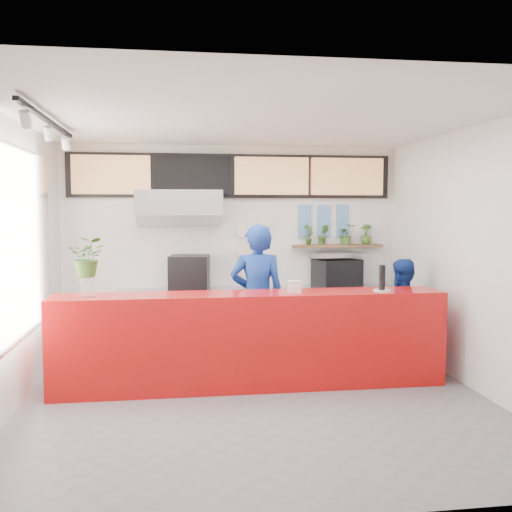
# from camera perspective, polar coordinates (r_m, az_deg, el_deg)

# --- Properties ---
(floor) EXTENTS (5.00, 5.00, 0.00)m
(floor) POSITION_cam_1_polar(r_m,az_deg,el_deg) (6.43, -0.01, -13.98)
(floor) COLOR slate
(floor) RESTS_ON ground
(ceiling) EXTENTS (5.00, 5.00, 0.00)m
(ceiling) POSITION_cam_1_polar(r_m,az_deg,el_deg) (6.16, -0.01, 13.49)
(ceiling) COLOR silver
(wall_back) EXTENTS (5.00, 0.00, 5.00)m
(wall_back) POSITION_cam_1_polar(r_m,az_deg,el_deg) (8.59, -2.34, 0.96)
(wall_back) COLOR white
(wall_back) RESTS_ON ground
(wall_left) EXTENTS (0.00, 5.00, 5.00)m
(wall_left) POSITION_cam_1_polar(r_m,az_deg,el_deg) (6.27, -23.25, -0.79)
(wall_left) COLOR white
(wall_left) RESTS_ON ground
(wall_right) EXTENTS (0.00, 5.00, 5.00)m
(wall_right) POSITION_cam_1_polar(r_m,az_deg,el_deg) (6.92, 20.95, -0.24)
(wall_right) COLOR white
(wall_right) RESTS_ON ground
(service_counter) EXTENTS (4.50, 0.60, 1.10)m
(service_counter) POSITION_cam_1_polar(r_m,az_deg,el_deg) (6.66, -0.50, -8.40)
(service_counter) COLOR #B40D0C
(service_counter) RESTS_ON ground
(cream_band) EXTENTS (5.00, 0.02, 0.80)m
(cream_band) POSITION_cam_1_polar(r_m,az_deg,el_deg) (8.58, -2.36, 8.31)
(cream_band) COLOR beige
(cream_band) RESTS_ON wall_back
(prep_bench) EXTENTS (1.80, 0.60, 0.90)m
(prep_bench) POSITION_cam_1_polar(r_m,az_deg,el_deg) (8.38, -7.59, -6.41)
(prep_bench) COLOR #B2B5BA
(prep_bench) RESTS_ON ground
(panini_oven) EXTENTS (0.62, 0.62, 0.49)m
(panini_oven) POSITION_cam_1_polar(r_m,az_deg,el_deg) (8.28, -6.68, -1.65)
(panini_oven) COLOR black
(panini_oven) RESTS_ON prep_bench
(extraction_hood) EXTENTS (1.20, 0.70, 0.35)m
(extraction_hood) POSITION_cam_1_polar(r_m,az_deg,el_deg) (8.18, -7.72, 5.30)
(extraction_hood) COLOR #B2B5BA
(extraction_hood) RESTS_ON ceiling
(hood_lip) EXTENTS (1.20, 0.69, 0.31)m
(hood_lip) POSITION_cam_1_polar(r_m,az_deg,el_deg) (8.18, -7.71, 3.90)
(hood_lip) COLOR #B2B5BA
(hood_lip) RESTS_ON ceiling
(right_bench) EXTENTS (1.80, 0.60, 0.90)m
(right_bench) POSITION_cam_1_polar(r_m,az_deg,el_deg) (8.71, 7.81, -5.99)
(right_bench) COLOR #B2B5BA
(right_bench) RESTS_ON ground
(espresso_machine) EXTENTS (0.74, 0.61, 0.41)m
(espresso_machine) POSITION_cam_1_polar(r_m,az_deg,el_deg) (8.62, 8.09, -1.69)
(espresso_machine) COLOR black
(espresso_machine) RESTS_ON right_bench
(espresso_tray) EXTENTS (0.74, 0.51, 0.07)m
(espresso_tray) POSITION_cam_1_polar(r_m,az_deg,el_deg) (8.59, 8.11, 0.15)
(espresso_tray) COLOR #A2A6A9
(espresso_tray) RESTS_ON espresso_machine
(herb_shelf) EXTENTS (1.40, 0.18, 0.04)m
(herb_shelf) POSITION_cam_1_polar(r_m,az_deg,el_deg) (8.80, 8.15, 1.01)
(herb_shelf) COLOR brown
(herb_shelf) RESTS_ON wall_back
(menu_board_far_left) EXTENTS (1.10, 0.10, 0.55)m
(menu_board_far_left) POSITION_cam_1_polar(r_m,az_deg,el_deg) (8.47, -14.26, 7.88)
(menu_board_far_left) COLOR tan
(menu_board_far_left) RESTS_ON wall_back
(menu_board_mid_left) EXTENTS (1.10, 0.10, 0.55)m
(menu_board_mid_left) POSITION_cam_1_polar(r_m,az_deg,el_deg) (8.43, -6.32, 8.01)
(menu_board_mid_left) COLOR black
(menu_board_mid_left) RESTS_ON wall_back
(menu_board_mid_right) EXTENTS (1.10, 0.10, 0.55)m
(menu_board_mid_right) POSITION_cam_1_polar(r_m,az_deg,el_deg) (8.54, 1.56, 7.99)
(menu_board_mid_right) COLOR tan
(menu_board_mid_right) RESTS_ON wall_back
(menu_board_far_right) EXTENTS (1.10, 0.10, 0.55)m
(menu_board_far_right) POSITION_cam_1_polar(r_m,az_deg,el_deg) (8.81, 9.09, 7.84)
(menu_board_far_right) COLOR tan
(menu_board_far_right) RESTS_ON wall_back
(soffit) EXTENTS (4.80, 0.04, 0.65)m
(soffit) POSITION_cam_1_polar(r_m,az_deg,el_deg) (8.54, -2.34, 7.99)
(soffit) COLOR black
(soffit) RESTS_ON wall_back
(window_pane) EXTENTS (0.04, 2.20, 1.90)m
(window_pane) POSITION_cam_1_polar(r_m,az_deg,el_deg) (6.54, -22.37, 1.20)
(window_pane) COLOR silver
(window_pane) RESTS_ON wall_left
(window_frame) EXTENTS (0.03, 2.30, 2.00)m
(window_frame) POSITION_cam_1_polar(r_m,az_deg,el_deg) (6.54, -22.20, 1.21)
(window_frame) COLOR #B2B5BA
(window_frame) RESTS_ON wall_left
(track_rail) EXTENTS (0.05, 2.40, 0.04)m
(track_rail) POSITION_cam_1_polar(r_m,az_deg,el_deg) (6.22, -20.04, 12.57)
(track_rail) COLOR black
(track_rail) RESTS_ON ceiling
(dec_plate_a) EXTENTS (0.24, 0.03, 0.24)m
(dec_plate_a) POSITION_cam_1_polar(r_m,az_deg,el_deg) (8.56, -1.33, 2.63)
(dec_plate_a) COLOR silver
(dec_plate_a) RESTS_ON wall_back
(dec_plate_b) EXTENTS (0.24, 0.03, 0.24)m
(dec_plate_b) POSITION_cam_1_polar(r_m,az_deg,el_deg) (8.61, 0.66, 1.98)
(dec_plate_b) COLOR silver
(dec_plate_b) RESTS_ON wall_back
(dec_plate_c) EXTENTS (0.24, 0.03, 0.24)m
(dec_plate_c) POSITION_cam_1_polar(r_m,az_deg,el_deg) (8.58, -1.32, 0.63)
(dec_plate_c) COLOR silver
(dec_plate_c) RESTS_ON wall_back
(dec_plate_d) EXTENTS (0.24, 0.03, 0.24)m
(dec_plate_d) POSITION_cam_1_polar(r_m,az_deg,el_deg) (8.61, 0.99, 3.64)
(dec_plate_d) COLOR silver
(dec_plate_d) RESTS_ON wall_back
(photo_frame_a) EXTENTS (0.20, 0.02, 0.25)m
(photo_frame_a) POSITION_cam_1_polar(r_m,az_deg,el_deg) (8.73, 4.88, 4.30)
(photo_frame_a) COLOR #598CBF
(photo_frame_a) RESTS_ON wall_back
(photo_frame_b) EXTENTS (0.20, 0.02, 0.25)m
(photo_frame_b) POSITION_cam_1_polar(r_m,az_deg,el_deg) (8.80, 6.79, 4.28)
(photo_frame_b) COLOR #598CBF
(photo_frame_b) RESTS_ON wall_back
(photo_frame_c) EXTENTS (0.20, 0.02, 0.25)m
(photo_frame_c) POSITION_cam_1_polar(r_m,az_deg,el_deg) (8.88, 8.67, 4.27)
(photo_frame_c) COLOR #598CBF
(photo_frame_c) RESTS_ON wall_back
(photo_frame_d) EXTENTS (0.20, 0.02, 0.25)m
(photo_frame_d) POSITION_cam_1_polar(r_m,az_deg,el_deg) (8.73, 4.87, 2.66)
(photo_frame_d) COLOR #598CBF
(photo_frame_d) RESTS_ON wall_back
(photo_frame_e) EXTENTS (0.20, 0.02, 0.25)m
(photo_frame_e) POSITION_cam_1_polar(r_m,az_deg,el_deg) (8.81, 6.78, 2.66)
(photo_frame_e) COLOR #598CBF
(photo_frame_e) RESTS_ON wall_back
(photo_frame_f) EXTENTS (0.20, 0.02, 0.25)m
(photo_frame_f) POSITION_cam_1_polar(r_m,az_deg,el_deg) (8.89, 8.65, 2.65)
(photo_frame_f) COLOR #598CBF
(photo_frame_f) RESTS_ON wall_back
(staff_center) EXTENTS (0.74, 0.54, 1.88)m
(staff_center) POSITION_cam_1_polar(r_m,az_deg,el_deg) (7.17, 0.14, -4.29)
(staff_center) COLOR navy
(staff_center) RESTS_ON ground
(staff_right) EXTENTS (0.85, 0.77, 1.42)m
(staff_right) POSITION_cam_1_polar(r_m,az_deg,el_deg) (7.70, 14.24, -5.55)
(staff_right) COLOR navy
(staff_right) RESTS_ON ground
(herb_a) EXTENTS (0.20, 0.17, 0.32)m
(herb_a) POSITION_cam_1_polar(r_m,az_deg,el_deg) (8.67, 5.27, 2.16)
(herb_a) COLOR #345D20
(herb_a) RESTS_ON herb_shelf
(herb_b) EXTENTS (0.18, 0.15, 0.30)m
(herb_b) POSITION_cam_1_polar(r_m,az_deg,el_deg) (8.73, 6.75, 2.11)
(herb_b) COLOR #345D20
(herb_b) RESTS_ON herb_shelf
(herb_c) EXTENTS (0.29, 0.25, 0.31)m
(herb_c) POSITION_cam_1_polar(r_m,az_deg,el_deg) (8.83, 9.03, 2.15)
(herb_c) COLOR #345D20
(herb_c) RESTS_ON herb_shelf
(herb_d) EXTENTS (0.22, 0.21, 0.31)m
(herb_d) POSITION_cam_1_polar(r_m,az_deg,el_deg) (8.92, 10.94, 2.16)
(herb_d) COLOR #345D20
(herb_d) RESTS_ON herb_shelf
(glass_vase) EXTENTS (0.23, 0.23, 0.21)m
(glass_vase) POSITION_cam_1_polar(r_m,az_deg,el_deg) (6.50, -16.38, -3.02)
(glass_vase) COLOR silver
(glass_vase) RESTS_ON service_counter
(basil_vase) EXTENTS (0.42, 0.38, 0.44)m
(basil_vase) POSITION_cam_1_polar(r_m,az_deg,el_deg) (6.47, -16.45, -0.09)
(basil_vase) COLOR #345D20
(basil_vase) RESTS_ON glass_vase
(napkin_holder) EXTENTS (0.17, 0.12, 0.14)m
(napkin_holder) POSITION_cam_1_polar(r_m,az_deg,el_deg) (6.60, 3.84, -3.06)
(napkin_holder) COLOR silver
(napkin_holder) RESTS_ON service_counter
(white_plate) EXTENTS (0.25, 0.25, 0.02)m
(white_plate) POSITION_cam_1_polar(r_m,az_deg,el_deg) (6.84, 12.48, -3.40)
(white_plate) COLOR silver
(white_plate) RESTS_ON service_counter
(pepper_mill) EXTENTS (0.10, 0.10, 0.29)m
(pepper_mill) POSITION_cam_1_polar(r_m,az_deg,el_deg) (6.82, 12.50, -2.11)
(pepper_mill) COLOR black
(pepper_mill) RESTS_ON white_plate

